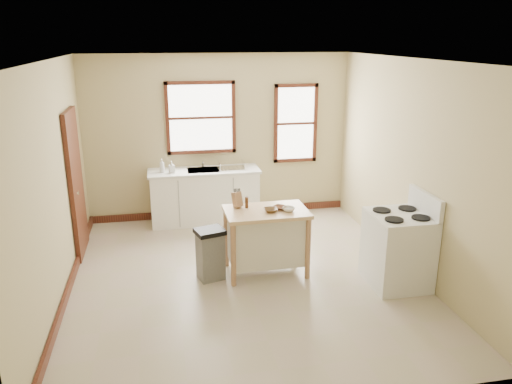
{
  "coord_description": "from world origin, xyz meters",
  "views": [
    {
      "loc": [
        -1.0,
        -5.89,
        3.07
      ],
      "look_at": [
        0.24,
        0.4,
        1.05
      ],
      "focal_mm": 35.0,
      "sensor_mm": 36.0,
      "label": 1
    }
  ],
  "objects_px": {
    "soap_bottle_a": "(162,166)",
    "trash_bin": "(210,254)",
    "bowl_a": "(271,210)",
    "soap_bottle_b": "(172,167)",
    "bowl_c": "(289,209)",
    "pepper_grinder": "(247,202)",
    "dish_rack": "(231,166)",
    "knife_block": "(237,200)",
    "gas_stove": "(399,240)",
    "kitchen_island": "(266,241)",
    "bowl_b": "(280,208)"
  },
  "relations": [
    {
      "from": "dish_rack",
      "to": "pepper_grinder",
      "type": "relative_size",
      "value": 2.92
    },
    {
      "from": "pepper_grinder",
      "to": "trash_bin",
      "type": "distance_m",
      "value": 0.83
    },
    {
      "from": "kitchen_island",
      "to": "soap_bottle_b",
      "type": "bearing_deg",
      "value": 118.89
    },
    {
      "from": "soap_bottle_b",
      "to": "bowl_a",
      "type": "height_order",
      "value": "soap_bottle_b"
    },
    {
      "from": "soap_bottle_a",
      "to": "dish_rack",
      "type": "height_order",
      "value": "soap_bottle_a"
    },
    {
      "from": "soap_bottle_b",
      "to": "dish_rack",
      "type": "distance_m",
      "value": 0.99
    },
    {
      "from": "bowl_a",
      "to": "trash_bin",
      "type": "distance_m",
      "value": 0.97
    },
    {
      "from": "soap_bottle_a",
      "to": "gas_stove",
      "type": "bearing_deg",
      "value": -40.34
    },
    {
      "from": "pepper_grinder",
      "to": "bowl_c",
      "type": "distance_m",
      "value": 0.57
    },
    {
      "from": "bowl_b",
      "to": "bowl_c",
      "type": "height_order",
      "value": "bowl_c"
    },
    {
      "from": "trash_bin",
      "to": "gas_stove",
      "type": "xyz_separation_m",
      "value": [
        2.33,
        -0.59,
        0.26
      ]
    },
    {
      "from": "knife_block",
      "to": "bowl_c",
      "type": "relative_size",
      "value": 1.2
    },
    {
      "from": "knife_block",
      "to": "trash_bin",
      "type": "height_order",
      "value": "knife_block"
    },
    {
      "from": "soap_bottle_a",
      "to": "bowl_c",
      "type": "bearing_deg",
      "value": -50.9
    },
    {
      "from": "soap_bottle_a",
      "to": "trash_bin",
      "type": "height_order",
      "value": "soap_bottle_a"
    },
    {
      "from": "soap_bottle_a",
      "to": "bowl_c",
      "type": "distance_m",
      "value": 2.69
    },
    {
      "from": "soap_bottle_b",
      "to": "bowl_b",
      "type": "relative_size",
      "value": 1.15
    },
    {
      "from": "soap_bottle_a",
      "to": "pepper_grinder",
      "type": "distance_m",
      "value": 2.21
    },
    {
      "from": "soap_bottle_b",
      "to": "bowl_a",
      "type": "xyz_separation_m",
      "value": [
        1.19,
        -2.08,
        -0.1
      ]
    },
    {
      "from": "knife_block",
      "to": "gas_stove",
      "type": "relative_size",
      "value": 0.16
    },
    {
      "from": "dish_rack",
      "to": "gas_stove",
      "type": "distance_m",
      "value": 3.23
    },
    {
      "from": "soap_bottle_a",
      "to": "trash_bin",
      "type": "distance_m",
      "value": 2.3
    },
    {
      "from": "bowl_c",
      "to": "pepper_grinder",
      "type": "bearing_deg",
      "value": 155.29
    },
    {
      "from": "soap_bottle_b",
      "to": "kitchen_island",
      "type": "xyz_separation_m",
      "value": [
        1.15,
        -2.01,
        -0.57
      ]
    },
    {
      "from": "knife_block",
      "to": "bowl_a",
      "type": "distance_m",
      "value": 0.48
    },
    {
      "from": "kitchen_island",
      "to": "bowl_b",
      "type": "height_order",
      "value": "bowl_b"
    },
    {
      "from": "trash_bin",
      "to": "bowl_b",
      "type": "bearing_deg",
      "value": -12.28
    },
    {
      "from": "pepper_grinder",
      "to": "bowl_c",
      "type": "xyz_separation_m",
      "value": [
        0.51,
        -0.24,
        -0.05
      ]
    },
    {
      "from": "pepper_grinder",
      "to": "gas_stove",
      "type": "relative_size",
      "value": 0.12
    },
    {
      "from": "soap_bottle_a",
      "to": "soap_bottle_b",
      "type": "xyz_separation_m",
      "value": [
        0.16,
        -0.06,
        -0.02
      ]
    },
    {
      "from": "trash_bin",
      "to": "soap_bottle_a",
      "type": "bearing_deg",
      "value": 88.75
    },
    {
      "from": "soap_bottle_b",
      "to": "bowl_c",
      "type": "bearing_deg",
      "value": -68.13
    },
    {
      "from": "pepper_grinder",
      "to": "bowl_a",
      "type": "bearing_deg",
      "value": -37.07
    },
    {
      "from": "knife_block",
      "to": "pepper_grinder",
      "type": "bearing_deg",
      "value": -47.1
    },
    {
      "from": "soap_bottle_b",
      "to": "bowl_c",
      "type": "distance_m",
      "value": 2.55
    },
    {
      "from": "bowl_a",
      "to": "bowl_b",
      "type": "relative_size",
      "value": 1.09
    },
    {
      "from": "soap_bottle_b",
      "to": "knife_block",
      "type": "relative_size",
      "value": 0.94
    },
    {
      "from": "soap_bottle_b",
      "to": "gas_stove",
      "type": "relative_size",
      "value": 0.16
    },
    {
      "from": "dish_rack",
      "to": "bowl_c",
      "type": "distance_m",
      "value": 2.2
    },
    {
      "from": "soap_bottle_b",
      "to": "soap_bottle_a",
      "type": "bearing_deg",
      "value": 145.82
    },
    {
      "from": "gas_stove",
      "to": "kitchen_island",
      "type": "bearing_deg",
      "value": 157.77
    },
    {
      "from": "pepper_grinder",
      "to": "bowl_a",
      "type": "xyz_separation_m",
      "value": [
        0.28,
        -0.21,
        -0.05
      ]
    },
    {
      "from": "knife_block",
      "to": "bowl_b",
      "type": "distance_m",
      "value": 0.57
    },
    {
      "from": "dish_rack",
      "to": "gas_stove",
      "type": "relative_size",
      "value": 0.36
    },
    {
      "from": "soap_bottle_a",
      "to": "bowl_a",
      "type": "height_order",
      "value": "soap_bottle_a"
    },
    {
      "from": "bowl_a",
      "to": "soap_bottle_b",
      "type": "bearing_deg",
      "value": 119.76
    },
    {
      "from": "pepper_grinder",
      "to": "bowl_b",
      "type": "distance_m",
      "value": 0.44
    },
    {
      "from": "soap_bottle_a",
      "to": "dish_rack",
      "type": "distance_m",
      "value": 1.15
    },
    {
      "from": "pepper_grinder",
      "to": "bowl_a",
      "type": "distance_m",
      "value": 0.35
    },
    {
      "from": "kitchen_island",
      "to": "soap_bottle_a",
      "type": "bearing_deg",
      "value": 121.33
    }
  ]
}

